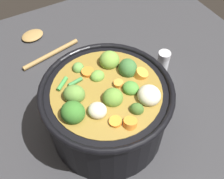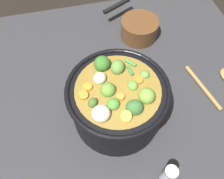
% 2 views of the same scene
% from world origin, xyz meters
% --- Properties ---
extents(ground_plane, '(1.10, 1.10, 0.00)m').
position_xyz_m(ground_plane, '(0.00, 0.00, 0.00)').
color(ground_plane, '#2D2D30').
extents(cooking_pot, '(0.28, 0.28, 0.18)m').
position_xyz_m(cooking_pot, '(-0.00, 0.00, 0.08)').
color(cooking_pot, black).
rests_on(cooking_pot, ground_plane).
extents(wooden_spoon, '(0.19, 0.17, 0.01)m').
position_xyz_m(wooden_spoon, '(0.04, -0.37, 0.01)').
color(wooden_spoon, olive).
rests_on(wooden_spoon, ground_plane).
extents(salt_shaker, '(0.03, 0.03, 0.09)m').
position_xyz_m(salt_shaker, '(-0.21, -0.08, 0.04)').
color(salt_shaker, silver).
rests_on(salt_shaker, ground_plane).
extents(small_saucepan, '(0.22, 0.19, 0.07)m').
position_xyz_m(small_saucepan, '(0.32, -0.16, 0.04)').
color(small_saucepan, brown).
rests_on(small_saucepan, ground_plane).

